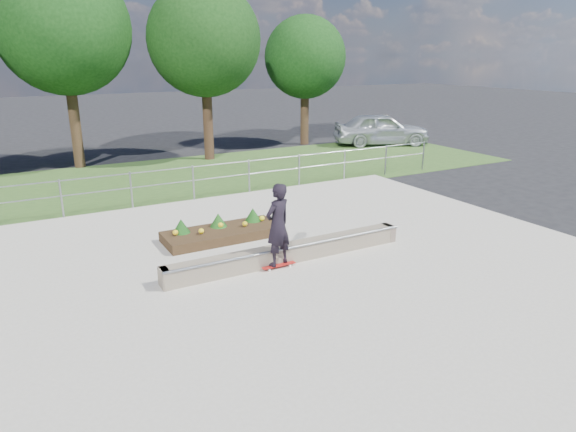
# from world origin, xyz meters

# --- Properties ---
(ground) EXTENTS (120.00, 120.00, 0.00)m
(ground) POSITION_xyz_m (0.00, 0.00, 0.00)
(ground) COLOR black
(ground) RESTS_ON ground
(grass_verge) EXTENTS (30.00, 8.00, 0.02)m
(grass_verge) POSITION_xyz_m (0.00, 11.00, 0.01)
(grass_verge) COLOR #2F4D1F
(grass_verge) RESTS_ON ground
(concrete_slab) EXTENTS (15.00, 15.00, 0.06)m
(concrete_slab) POSITION_xyz_m (0.00, 0.00, 0.03)
(concrete_slab) COLOR #A5A092
(concrete_slab) RESTS_ON ground
(fence) EXTENTS (20.06, 0.06, 1.20)m
(fence) POSITION_xyz_m (0.00, 7.50, 0.77)
(fence) COLOR gray
(fence) RESTS_ON ground
(tree_mid_left) EXTENTS (5.25, 5.25, 8.25)m
(tree_mid_left) POSITION_xyz_m (-2.50, 15.00, 5.61)
(tree_mid_left) COLOR #311F13
(tree_mid_left) RESTS_ON ground
(tree_mid_right) EXTENTS (4.90, 4.90, 7.70)m
(tree_mid_right) POSITION_xyz_m (3.00, 14.00, 5.23)
(tree_mid_right) COLOR #311D13
(tree_mid_right) RESTS_ON ground
(tree_far_right) EXTENTS (4.20, 4.20, 6.60)m
(tree_far_right) POSITION_xyz_m (9.00, 15.50, 4.48)
(tree_far_right) COLOR #311F13
(tree_far_right) RESTS_ON ground
(grind_ledge) EXTENTS (6.00, 0.44, 0.43)m
(grind_ledge) POSITION_xyz_m (0.15, 1.35, 0.26)
(grind_ledge) COLOR #6B5F4F
(grind_ledge) RESTS_ON concrete_slab
(planter_bed) EXTENTS (3.00, 1.20, 0.61)m
(planter_bed) POSITION_xyz_m (-0.62, 3.58, 0.24)
(planter_bed) COLOR black
(planter_bed) RESTS_ON concrete_slab
(skateboarder) EXTENTS (0.80, 0.64, 1.94)m
(skateboarder) POSITION_xyz_m (-0.26, 1.13, 1.06)
(skateboarder) COLOR silver
(skateboarder) RESTS_ON concrete_slab
(parked_car) EXTENTS (5.38, 3.81, 1.70)m
(parked_car) POSITION_xyz_m (12.46, 13.31, 0.85)
(parked_car) COLOR #B6BBC0
(parked_car) RESTS_ON ground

